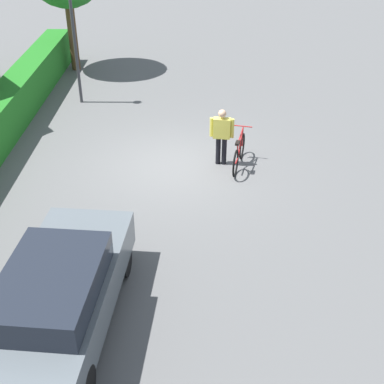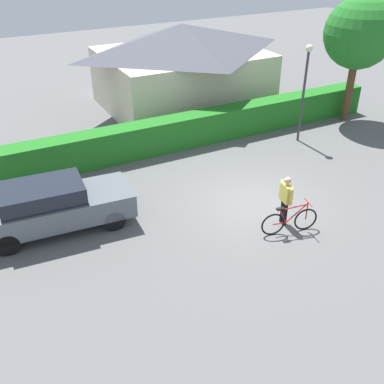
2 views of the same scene
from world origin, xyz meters
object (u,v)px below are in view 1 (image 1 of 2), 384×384
Objects in this scene: person_rider at (222,133)px; street_lamp at (73,26)px; parked_car_near at (59,295)px; bicycle at (239,153)px.

person_rider is 6.57m from street_lamp.
parked_car_near is 6.88m from bicycle.
bicycle is (5.99, -3.36, -0.40)m from parked_car_near.
bicycle is at bearing -131.08° from street_lamp.
bicycle is at bearing -107.88° from person_rider.
street_lamp is (4.47, 5.13, 2.17)m from bicycle.
bicycle is 0.44× the size of street_lamp.
street_lamp reaches higher than person_rider.
parked_car_near is 1.14× the size of street_lamp.
street_lamp is (10.46, 1.77, 1.76)m from parked_car_near.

